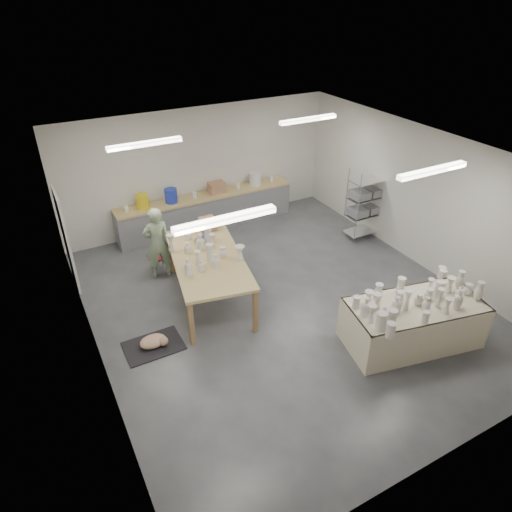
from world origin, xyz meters
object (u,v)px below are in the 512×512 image
work_table (207,255)px  potter (157,243)px  drying_table (412,321)px  red_stool (156,259)px

work_table → potter: bearing=128.5°
drying_table → red_stool: bearing=137.6°
drying_table → potter: size_ratio=1.56×
drying_table → red_stool: size_ratio=7.01×
potter → red_stool: bearing=-86.2°
work_table → red_stool: bearing=124.0°
work_table → red_stool: 1.75m
drying_table → potter: 5.25m
potter → red_stool: 0.60m
potter → red_stool: (0.00, 0.27, -0.54)m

